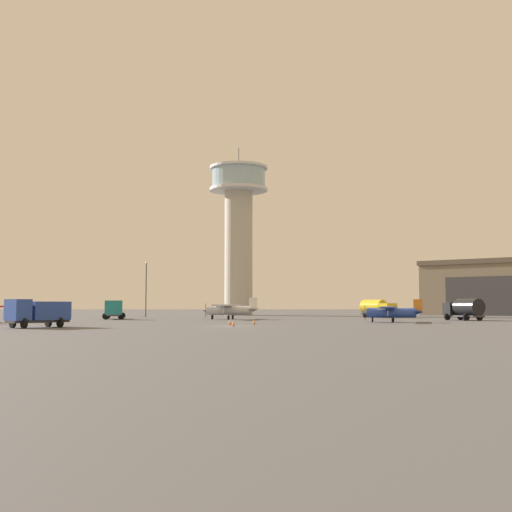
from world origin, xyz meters
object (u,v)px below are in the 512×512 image
Objects in this scene: airplane_blue at (391,312)px; truck_fuel_tanker_yellow at (376,308)px; light_post_west at (145,284)px; traffic_cone_mid_apron at (253,321)px; airplane_silver at (229,309)px; traffic_cone_near_left at (233,323)px; truck_flatbed_teal at (113,310)px; truck_box_blue at (37,312)px; control_tower at (238,221)px; traffic_cone_near_right at (229,322)px; truck_fuel_tanker_black at (464,308)px.

airplane_blue is 1.51× the size of truck_fuel_tanker_yellow.
light_post_west is 14.76× the size of traffic_cone_mid_apron.
airplane_silver is 28.90m from traffic_cone_near_left.
truck_flatbed_teal is at bearing -6.77° from airplane_blue.
truck_box_blue is (-0.09, -33.73, 0.19)m from truck_flatbed_teal.
control_tower is 58.18× the size of traffic_cone_near_right.
traffic_cone_near_left is (-22.79, -41.15, -1.36)m from truck_fuel_tanker_yellow.
truck_fuel_tanker_black is at bearing -176.75° from airplane_silver.
truck_box_blue is 9.09× the size of traffic_cone_mid_apron.
truck_fuel_tanker_yellow reaches higher than traffic_cone_near_right.
truck_fuel_tanker_yellow is 40.29m from light_post_west.
traffic_cone_near_left reaches higher than traffic_cone_near_right.
traffic_cone_mid_apron is (-17.32, -7.34, -1.03)m from airplane_blue.
airplane_silver is 1.49× the size of truck_flatbed_teal.
traffic_cone_near_left is (18.95, -29.36, -1.04)m from truck_flatbed_teal.
airplane_blue is 14.82× the size of traffic_cone_mid_apron.
traffic_cone_near_right is at bearing 37.17° from airplane_blue.
airplane_silver is 1.83× the size of truck_box_blue.
truck_fuel_tanker_yellow is 42.53m from traffic_cone_near_right.
control_tower is 3.14× the size of airplane_silver.
airplane_silver is 27.26m from truck_fuel_tanker_yellow.
light_post_west reaches higher than truck_fuel_tanker_yellow.
control_tower is at bearing 143.23° from truck_flatbed_teal.
truck_box_blue is at bearing -92.33° from light_post_west.
light_post_west reaches higher than truck_flatbed_teal.
truck_fuel_tanker_black is at bearing 36.20° from traffic_cone_near_left.
light_post_west is (-39.79, 4.84, 4.06)m from truck_fuel_tanker_yellow.
traffic_cone_near_right is at bearing 96.99° from truck_fuel_tanker_black.
traffic_cone_near_left is (19.05, 4.37, -1.23)m from truck_box_blue.
control_tower is 43.14m from truck_flatbed_teal.
control_tower reaches higher than truck_fuel_tanker_black.
truck_flatbed_teal is (-38.44, 15.74, 0.00)m from airplane_blue.
truck_flatbed_teal is at bearing 61.51° from truck_fuel_tanker_black.
airplane_silver is 17.43m from truck_flatbed_teal.
light_post_west is at bearing -130.77° from control_tower.
light_post_west is at bearing -26.08° from airplane_blue.
truck_fuel_tanker_yellow is 10.26× the size of traffic_cone_near_left.
truck_fuel_tanker_black is (12.20, 9.57, 0.32)m from airplane_blue.
truck_fuel_tanker_black is at bearing -25.09° from light_post_west.
truck_flatbed_teal reaches higher than traffic_cone_near_right.
control_tower is at bearing -152.60° from truck_box_blue.
truck_fuel_tanker_yellow is at bearing 179.38° from truck_box_blue.
airplane_blue is 15.53× the size of traffic_cone_near_left.
control_tower is at bearing 17.12° from truck_fuel_tanker_black.
airplane_silver reaches higher than traffic_cone_near_left.
truck_fuel_tanker_yellow is 47.06m from traffic_cone_near_left.
truck_flatbed_teal is at bearing -110.59° from truck_fuel_tanker_yellow.
truck_fuel_tanker_black is 34.05m from traffic_cone_mid_apron.
truck_fuel_tanker_black is at bearing 73.20° from truck_flatbed_teal.
traffic_cone_mid_apron is (3.37, -58.03, -19.06)m from control_tower.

